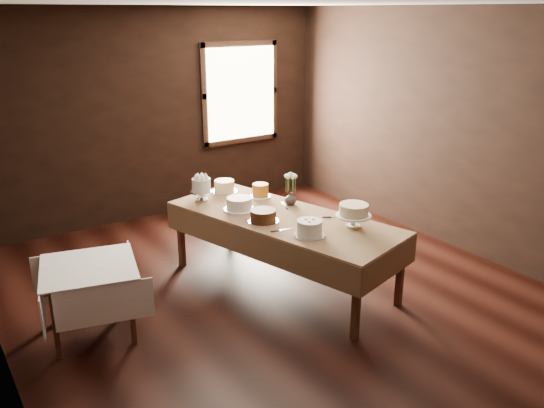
{
  "coord_description": "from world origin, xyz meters",
  "views": [
    {
      "loc": [
        -2.86,
        -4.06,
        2.74
      ],
      "look_at": [
        0.0,
        0.2,
        0.95
      ],
      "focal_mm": 36.78,
      "sensor_mm": 36.0,
      "label": 1
    }
  ],
  "objects": [
    {
      "name": "cake_speckled",
      "position": [
        0.08,
        1.3,
        0.83
      ],
      "size": [
        0.31,
        0.31,
        0.14
      ],
      "color": "silver",
      "rests_on": "display_table"
    },
    {
      "name": "wall_back",
      "position": [
        0.0,
        3.0,
        1.4
      ],
      "size": [
        5.0,
        0.02,
        2.8
      ],
      "primitive_type": "cube",
      "color": "black",
      "rests_on": "ground"
    },
    {
      "name": "cake_server_a",
      "position": [
        0.27,
        0.0,
        0.77
      ],
      "size": [
        0.17,
        0.2,
        0.01
      ],
      "primitive_type": "cube",
      "rotation": [
        0.0,
        0.0,
        0.87
      ],
      "color": "silver",
      "rests_on": "display_table"
    },
    {
      "name": "cake_chocolate",
      "position": [
        -0.07,
        0.25,
        0.82
      ],
      "size": [
        0.31,
        0.31,
        0.12
      ],
      "color": "silver",
      "rests_on": "display_table"
    },
    {
      "name": "flower_bouquet",
      "position": [
        0.45,
        0.52,
        1.02
      ],
      "size": [
        0.14,
        0.14,
        0.2
      ],
      "primitive_type": null,
      "color": "white",
      "rests_on": "flower_vase"
    },
    {
      "name": "cake_caramel",
      "position": [
        0.32,
        0.91,
        0.84
      ],
      "size": [
        0.25,
        0.25,
        0.15
      ],
      "color": "white",
      "rests_on": "display_table"
    },
    {
      "name": "ceiling",
      "position": [
        0.0,
        0.0,
        2.8
      ],
      "size": [
        5.0,
        6.0,
        0.01
      ],
      "primitive_type": "cube",
      "color": "beige",
      "rests_on": "wall_back"
    },
    {
      "name": "display_table",
      "position": [
        0.18,
        0.27,
        0.71
      ],
      "size": [
        1.59,
        2.64,
        0.76
      ],
      "rotation": [
        0.0,
        0.0,
        0.27
      ],
      "color": "#3F2618",
      "rests_on": "ground"
    },
    {
      "name": "wall_right",
      "position": [
        2.5,
        0.0,
        1.4
      ],
      "size": [
        0.02,
        6.0,
        2.8
      ],
      "primitive_type": "cube",
      "color": "black",
      "rests_on": "ground"
    },
    {
      "name": "cake_server_d",
      "position": [
        0.39,
        0.57,
        0.77
      ],
      "size": [
        0.11,
        0.23,
        0.01
      ],
      "primitive_type": "cube",
      "rotation": [
        0.0,
        0.0,
        1.2
      ],
      "color": "silver",
      "rests_on": "display_table"
    },
    {
      "name": "window",
      "position": [
        1.3,
        2.94,
        1.6
      ],
      "size": [
        1.1,
        0.05,
        1.3
      ],
      "primitive_type": "cube",
      "color": "#FFEABF",
      "rests_on": "wall_back"
    },
    {
      "name": "floor",
      "position": [
        0.0,
        0.0,
        0.0
      ],
      "size": [
        5.0,
        6.0,
        0.01
      ],
      "primitive_type": "cube",
      "color": "black",
      "rests_on": "ground"
    },
    {
      "name": "cake_swirl",
      "position": [
        0.09,
        -0.29,
        0.84
      ],
      "size": [
        0.3,
        0.3,
        0.15
      ],
      "color": "silver",
      "rests_on": "display_table"
    },
    {
      "name": "cake_server_b",
      "position": [
        0.63,
        -0.07,
        0.77
      ],
      "size": [
        0.22,
        0.14,
        0.01
      ],
      "primitive_type": "cube",
      "rotation": [
        0.0,
        0.0,
        -0.53
      ],
      "color": "silver",
      "rests_on": "display_table"
    },
    {
      "name": "side_table",
      "position": [
        -1.75,
        0.43,
        0.59
      ],
      "size": [
        0.96,
        0.96,
        0.66
      ],
      "rotation": [
        0.0,
        0.0,
        -0.24
      ],
      "color": "#3F2618",
      "rests_on": "ground"
    },
    {
      "name": "flower_vase",
      "position": [
        0.45,
        0.52,
        0.83
      ],
      "size": [
        0.17,
        0.17,
        0.14
      ],
      "primitive_type": "imported",
      "rotation": [
        0.0,
        0.0,
        2.77
      ],
      "color": "#2D2823",
      "rests_on": "display_table"
    },
    {
      "name": "cake_lattice",
      "position": [
        -0.09,
        0.68,
        0.82
      ],
      "size": [
        0.37,
        0.37,
        0.12
      ],
      "color": "white",
      "rests_on": "display_table"
    },
    {
      "name": "cake_meringue",
      "position": [
        -0.27,
        1.18,
        0.88
      ],
      "size": [
        0.27,
        0.27,
        0.26
      ],
      "color": "silver",
      "rests_on": "display_table"
    },
    {
      "name": "cake_cream",
      "position": [
        0.57,
        -0.34,
        0.87
      ],
      "size": [
        0.38,
        0.38,
        0.24
      ],
      "color": "white",
      "rests_on": "display_table"
    },
    {
      "name": "cake_server_e",
      "position": [
        0.0,
        -0.05,
        0.77
      ],
      "size": [
        0.24,
        0.06,
        0.01
      ],
      "primitive_type": "cube",
      "rotation": [
        0.0,
        0.0,
        -0.13
      ],
      "color": "silver",
      "rests_on": "display_table"
    }
  ]
}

